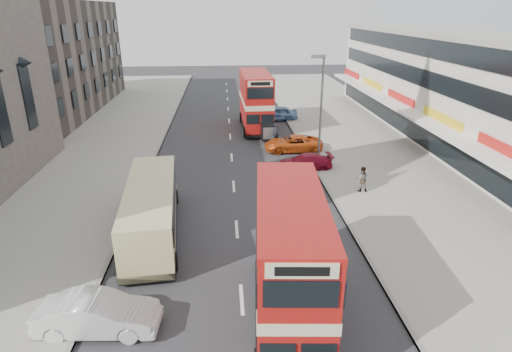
# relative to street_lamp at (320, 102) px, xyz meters

# --- Properties ---
(ground) EXTENTS (160.00, 160.00, 0.00)m
(ground) POSITION_rel_street_lamp_xyz_m (-6.52, -18.00, -4.78)
(ground) COLOR #28282B
(ground) RESTS_ON ground
(road_surface) EXTENTS (12.00, 90.00, 0.01)m
(road_surface) POSITION_rel_street_lamp_xyz_m (-6.52, 2.00, -4.78)
(road_surface) COLOR #28282B
(road_surface) RESTS_ON ground
(pavement_right) EXTENTS (12.00, 90.00, 0.15)m
(pavement_right) POSITION_rel_street_lamp_xyz_m (5.48, 2.00, -4.71)
(pavement_right) COLOR gray
(pavement_right) RESTS_ON ground
(pavement_left) EXTENTS (12.00, 90.00, 0.15)m
(pavement_left) POSITION_rel_street_lamp_xyz_m (-18.52, 2.00, -4.71)
(pavement_left) COLOR gray
(pavement_left) RESTS_ON ground
(kerb_left) EXTENTS (0.20, 90.00, 0.16)m
(kerb_left) POSITION_rel_street_lamp_xyz_m (-12.62, 2.00, -4.71)
(kerb_left) COLOR gray
(kerb_left) RESTS_ON ground
(kerb_right) EXTENTS (0.20, 90.00, 0.16)m
(kerb_right) POSITION_rel_street_lamp_xyz_m (-0.42, 2.00, -4.71)
(kerb_right) COLOR gray
(kerb_right) RESTS_ON ground
(brick_terrace) EXTENTS (14.00, 28.00, 12.00)m
(brick_terrace) POSITION_rel_street_lamp_xyz_m (-28.52, 20.00, 1.22)
(brick_terrace) COLOR #66594C
(brick_terrace) RESTS_ON ground
(commercial_row) EXTENTS (9.90, 46.20, 9.30)m
(commercial_row) POSITION_rel_street_lamp_xyz_m (13.42, 4.00, -0.09)
(commercial_row) COLOR beige
(commercial_row) RESTS_ON ground
(street_lamp) EXTENTS (1.00, 0.20, 8.12)m
(street_lamp) POSITION_rel_street_lamp_xyz_m (0.00, 0.00, 0.00)
(street_lamp) COLOR slate
(street_lamp) RESTS_ON ground
(bus_main) EXTENTS (3.02, 8.90, 4.81)m
(bus_main) POSITION_rel_street_lamp_xyz_m (-4.78, -17.22, -2.25)
(bus_main) COLOR black
(bus_main) RESTS_ON ground
(bus_second) EXTENTS (2.83, 9.60, 5.28)m
(bus_second) POSITION_rel_street_lamp_xyz_m (-3.92, 10.70, -2.01)
(bus_second) COLOR black
(bus_second) RESTS_ON ground
(coach) EXTENTS (3.25, 9.70, 2.52)m
(coach) POSITION_rel_street_lamp_xyz_m (-10.93, -10.12, -3.30)
(coach) COLOR black
(coach) RESTS_ON ground
(car_left_front) EXTENTS (4.53, 1.86, 1.46)m
(car_left_front) POSITION_rel_street_lamp_xyz_m (-11.82, -17.40, -4.05)
(car_left_front) COLOR silver
(car_left_front) RESTS_ON ground
(car_right_a) EXTENTS (4.16, 1.92, 1.18)m
(car_right_a) POSITION_rel_street_lamp_xyz_m (-1.23, -1.23, -4.20)
(car_right_a) COLOR maroon
(car_right_a) RESTS_ON ground
(car_right_b) EXTENTS (4.83, 2.28, 1.33)m
(car_right_b) POSITION_rel_street_lamp_xyz_m (-1.36, 3.27, -4.12)
(car_right_b) COLOR #C04913
(car_right_b) RESTS_ON ground
(car_right_c) EXTENTS (4.45, 1.83, 1.51)m
(car_right_c) POSITION_rel_street_lamp_xyz_m (-1.46, 13.90, -4.03)
(car_right_c) COLOR #5E8CBD
(car_right_c) RESTS_ON ground
(pedestrian_near) EXTENTS (0.65, 0.46, 1.69)m
(pedestrian_near) POSITION_rel_street_lamp_xyz_m (1.63, -5.75, -3.79)
(pedestrian_near) COLOR gray
(pedestrian_near) RESTS_ON pavement_right
(cyclist) EXTENTS (0.72, 1.86, 1.96)m
(cyclist) POSITION_rel_street_lamp_xyz_m (-2.61, 4.87, -4.14)
(cyclist) COLOR gray
(cyclist) RESTS_ON ground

